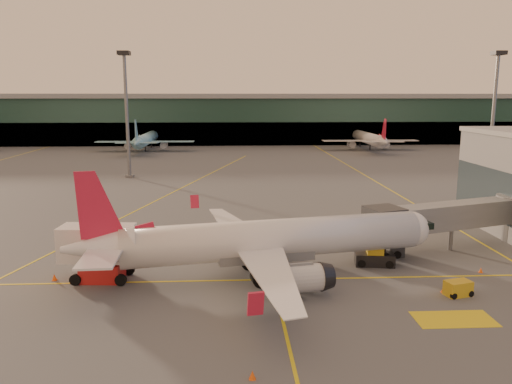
{
  "coord_description": "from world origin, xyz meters",
  "views": [
    {
      "loc": [
        1.19,
        -38.5,
        16.6
      ],
      "look_at": [
        4.28,
        21.97,
        5.0
      ],
      "focal_mm": 35.0,
      "sensor_mm": 36.0,
      "label": 1
    }
  ],
  "objects_px": {
    "main_airplane": "(263,241)",
    "pushback_tug": "(374,257)",
    "gpu_cart": "(458,289)",
    "catering_truck": "(99,250)"
  },
  "relations": [
    {
      "from": "main_airplane",
      "to": "catering_truck",
      "type": "relative_size",
      "value": 5.11
    },
    {
      "from": "catering_truck",
      "to": "gpu_cart",
      "type": "xyz_separation_m",
      "value": [
        31.25,
        -5.28,
        -2.28
      ]
    },
    {
      "from": "catering_truck",
      "to": "gpu_cart",
      "type": "relative_size",
      "value": 2.75
    },
    {
      "from": "catering_truck",
      "to": "pushback_tug",
      "type": "bearing_deg",
      "value": 10.45
    },
    {
      "from": "main_airplane",
      "to": "gpu_cart",
      "type": "xyz_separation_m",
      "value": [
        16.24,
        -5.47,
        -2.79
      ]
    },
    {
      "from": "catering_truck",
      "to": "pushback_tug",
      "type": "height_order",
      "value": "catering_truck"
    },
    {
      "from": "main_airplane",
      "to": "gpu_cart",
      "type": "relative_size",
      "value": 14.06
    },
    {
      "from": "main_airplane",
      "to": "pushback_tug",
      "type": "bearing_deg",
      "value": 2.21
    },
    {
      "from": "main_airplane",
      "to": "gpu_cart",
      "type": "bearing_deg",
      "value": -29.44
    },
    {
      "from": "catering_truck",
      "to": "pushback_tug",
      "type": "distance_m",
      "value": 26.62
    }
  ]
}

